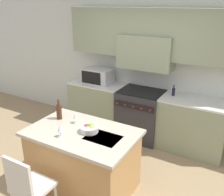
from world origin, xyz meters
TOP-DOWN VIEW (x-y plane):
  - ground_plane at (0.00, 0.00)m, footprint 10.00×10.00m
  - back_cabinetry at (0.00, 1.98)m, footprint 10.00×0.46m
  - back_counter at (-0.00, 1.73)m, footprint 3.05×0.62m
  - range_stove at (0.00, 1.71)m, footprint 0.81×0.70m
  - microwave at (-0.96, 1.73)m, footprint 0.56×0.37m
  - kitchen_island at (-0.12, 0.01)m, footprint 1.47×0.94m
  - island_chair at (-0.30, -0.82)m, footprint 0.42×0.40m
  - wine_bottle at (-0.63, 0.16)m, footprint 0.08×0.08m
  - wine_glass_near at (-0.28, -0.23)m, footprint 0.07×0.07m
  - wine_glass_far at (-0.34, 0.18)m, footprint 0.07×0.07m
  - fruit_bowl at (-0.03, 0.06)m, footprint 0.24×0.24m
  - oil_bottle_on_counter at (0.58, 1.77)m, footprint 0.05×0.05m

SIDE VIEW (x-z plane):
  - ground_plane at x=0.00m, z-range 0.00..0.00m
  - kitchen_island at x=-0.12m, z-range 0.00..0.89m
  - back_counter at x=0.00m, z-range 0.00..0.95m
  - range_stove at x=0.00m, z-range 0.00..0.95m
  - island_chair at x=-0.30m, z-range 0.06..1.00m
  - fruit_bowl at x=-0.03m, z-range 0.88..0.99m
  - wine_glass_near at x=-0.28m, z-range 0.92..1.08m
  - wine_glass_far at x=-0.34m, z-range 0.92..1.08m
  - wine_bottle at x=-0.63m, z-range 0.85..1.15m
  - oil_bottle_on_counter at x=0.58m, z-range 0.93..1.12m
  - microwave at x=-0.96m, z-range 0.95..1.24m
  - back_cabinetry at x=0.00m, z-range 0.23..2.93m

